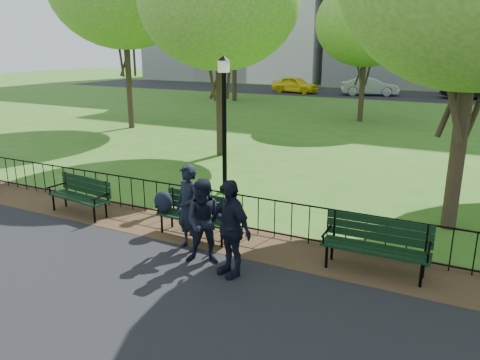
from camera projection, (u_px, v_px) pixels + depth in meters
The scene contains 17 objects.
ground at pixel (188, 265), 9.20m from camera, with size 120.00×120.00×0.00m, color #32661B.
dirt_strip at pixel (224, 237), 10.48m from camera, with size 60.00×1.60×0.01m, color #3B2318.
far_street at pixel (416, 96), 39.17m from camera, with size 70.00×9.00×0.01m, color black.
iron_fence at pixel (235, 210), 10.77m from camera, with size 24.06×0.06×1.00m.
park_bench_main at pixel (181, 206), 10.50m from camera, with size 1.98×0.67×1.05m.
park_bench_left_a at pixel (81, 192), 11.82m from camera, with size 1.86×0.75×1.03m.
park_bench_right_a at pixel (377, 240), 8.77m from camera, with size 1.98×0.64×1.12m.
lamppost at pixel (224, 120), 13.12m from camera, with size 0.35×0.35×3.88m.
tree_near_w at pixel (219, 0), 16.73m from camera, with size 5.89×5.89×8.21m.
tree_far_c at pixel (367, 23), 24.89m from camera, with size 5.45×5.45×7.59m.
tree_far_w at pixel (234, 4), 34.05m from camera, with size 7.21×7.21×10.04m.
person_left at pixel (188, 208), 9.64m from camera, with size 0.66×0.44×1.82m, color black.
person_mid at pixel (206, 222), 9.04m from camera, with size 0.83×0.43×1.71m, color black.
person_right at pixel (230, 228), 8.55m from camera, with size 1.08×0.44×1.85m, color black.
taxi at pixel (295, 85), 41.51m from camera, with size 1.68×4.18×1.42m, color yellow.
sedan_silver at pixel (370, 86), 39.30m from camera, with size 1.63×4.68×1.54m, color #96999D.
sedan_dark at pixel (477, 89), 36.81m from camera, with size 2.18×5.37×1.56m, color black.
Camera 1 is at (4.70, -6.99, 4.17)m, focal length 35.00 mm.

